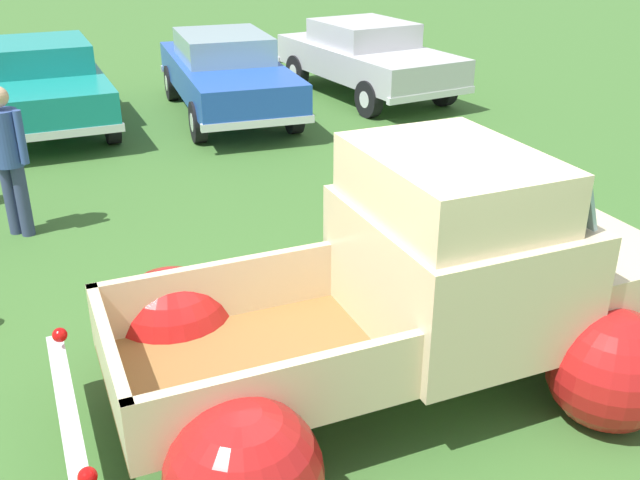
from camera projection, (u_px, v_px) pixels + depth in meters
name	position (u px, v px, depth m)	size (l,w,h in m)	color
ground_plane	(375.00, 395.00, 5.73)	(80.00, 80.00, 0.00)	#3D6B2D
vintage_pickup_truck	(423.00, 301.00, 5.55)	(4.63, 2.80, 1.96)	black
show_car_1	(46.00, 81.00, 12.32)	(1.85, 4.35, 1.43)	black
show_car_2	(226.00, 71.00, 13.03)	(2.14, 4.78, 1.43)	black
show_car_3	(367.00, 56.00, 14.34)	(2.34, 4.46, 1.43)	black
spectator_1	(8.00, 153.00, 8.12)	(0.48, 0.48, 1.73)	navy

